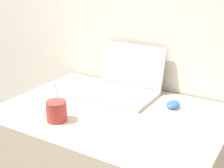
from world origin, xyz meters
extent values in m
cube|color=#ADADB2|center=(-0.07, 0.52, 0.74)|extent=(0.37, 0.26, 0.02)
cube|color=gray|center=(-0.07, 0.54, 0.75)|extent=(0.33, 0.14, 0.00)
cube|color=#ADADB2|center=(-0.07, 0.68, 0.86)|extent=(0.37, 0.07, 0.23)
cube|color=white|center=(-0.07, 0.68, 0.87)|extent=(0.34, 0.05, 0.20)
cylinder|color=#9E332D|center=(-0.15, 0.16, 0.78)|extent=(0.09, 0.09, 0.09)
cylinder|color=black|center=(-0.15, 0.16, 0.82)|extent=(0.08, 0.08, 0.01)
cylinder|color=white|center=(-0.14, 0.16, 0.84)|extent=(0.02, 0.05, 0.15)
ellipsoid|color=white|center=(0.23, 0.54, 0.73)|extent=(0.07, 0.09, 0.01)
ellipsoid|color=#2D569E|center=(0.23, 0.54, 0.75)|extent=(0.06, 0.09, 0.03)
camera|label=1|loc=(0.68, -0.77, 1.35)|focal=50.00mm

